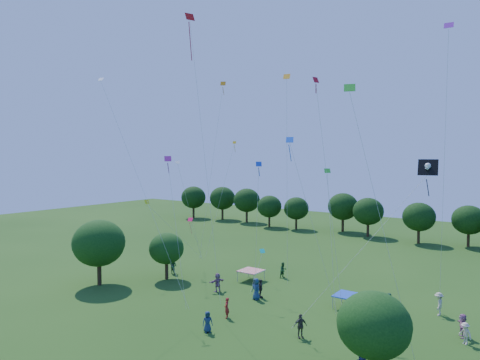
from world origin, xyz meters
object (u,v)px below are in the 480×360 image
near_tree_west (99,243)px  pirate_kite (426,170)px  red_high_kite (195,68)px  near_tree_east (374,325)px  tent_red_stripe (251,271)px  near_tree_north (166,248)px  tent_blue (349,295)px

near_tree_west → pirate_kite: size_ratio=0.58×
red_high_kite → near_tree_east: bearing=-11.4°
near_tree_east → tent_red_stripe: 21.49m
near_tree_west → pirate_kite: pirate_kite is taller
near_tree_west → near_tree_east: bearing=-6.3°
near_tree_north → red_high_kite: 19.56m
red_high_kite → near_tree_north: bearing=148.5°
tent_red_stripe → red_high_kite: 21.35m
near_tree_east → tent_red_stripe: bearing=142.2°
near_tree_east → near_tree_west: bearing=173.7°
pirate_kite → red_high_kite: red_high_kite is taller
near_tree_east → tent_blue: (-5.72, 11.26, -2.44)m
near_tree_west → tent_blue: size_ratio=2.97×
tent_blue → red_high_kite: red_high_kite is taller
tent_blue → near_tree_north: bearing=-171.6°
near_tree_east → tent_blue: bearing=116.9°
near_tree_north → tent_red_stripe: (7.56, 4.57, -2.20)m
near_tree_north → tent_red_stripe: bearing=31.2°
pirate_kite → red_high_kite: (-16.58, -4.77, 8.03)m
tent_red_stripe → tent_blue: (11.15, -1.82, 0.00)m
near_tree_west → near_tree_east: 28.65m
near_tree_east → red_high_kite: red_high_kite is taller
near_tree_north → near_tree_east: (24.43, -8.50, 0.24)m
near_tree_east → pirate_kite: 11.60m
near_tree_east → red_high_kite: (-15.72, 3.17, 16.44)m
near_tree_north → red_high_kite: bearing=-31.5°
red_high_kite → near_tree_west: bearing=-180.0°
near_tree_west → near_tree_east: (28.47, -3.16, -0.74)m
tent_red_stripe → near_tree_north: bearing=-148.8°
tent_blue → pirate_kite: bearing=-26.8°
tent_red_stripe → pirate_kite: 21.41m
near_tree_west → near_tree_north: 6.76m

